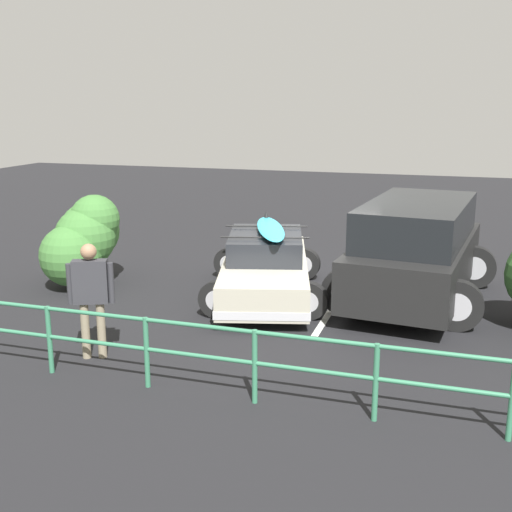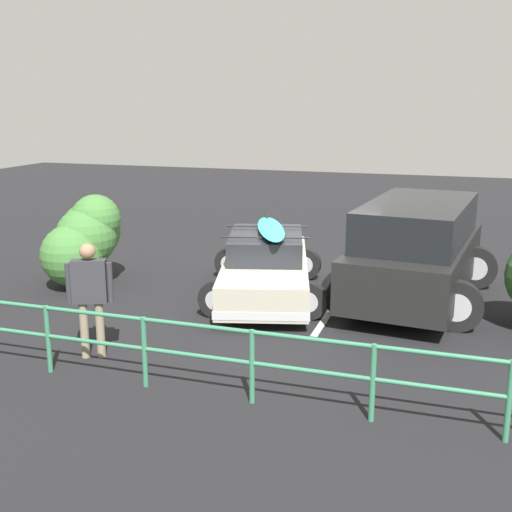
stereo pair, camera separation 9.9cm
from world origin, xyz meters
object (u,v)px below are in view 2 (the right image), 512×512
at_px(sedan_car, 266,266).
at_px(person_bystander, 90,290).
at_px(bush_near_left, 84,239).
at_px(suv_car, 417,250).

height_order(sedan_car, person_bystander, person_bystander).
relative_size(sedan_car, person_bystander, 2.58).
distance_m(person_bystander, bush_near_left, 4.14).
relative_size(suv_car, person_bystander, 2.81).
distance_m(sedan_car, person_bystander, 4.06).
relative_size(suv_car, bush_near_left, 2.43).
distance_m(suv_car, bush_near_left, 6.69).
bearing_deg(sedan_car, person_bystander, 67.61).
xyz_separation_m(person_bystander, bush_near_left, (2.30, -3.44, -0.09)).
height_order(suv_car, bush_near_left, suv_car).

